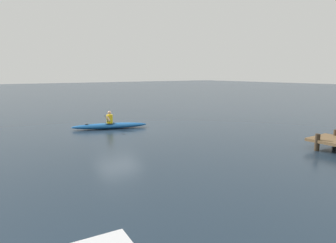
# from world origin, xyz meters

# --- Properties ---
(ground_plane) EXTENTS (160.00, 160.00, 0.00)m
(ground_plane) POSITION_xyz_m (0.00, 0.00, 0.00)
(ground_plane) COLOR #1E2D3D
(kayak) EXTENTS (4.28, 2.06, 0.32)m
(kayak) POSITION_xyz_m (0.48, -0.01, 0.16)
(kayak) COLOR #1959A5
(kayak) RESTS_ON ground
(kayaker) EXTENTS (0.82, 2.21, 0.70)m
(kayaker) POSITION_xyz_m (0.50, -0.01, 0.61)
(kayaker) COLOR yellow
(kayaker) RESTS_ON kayak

